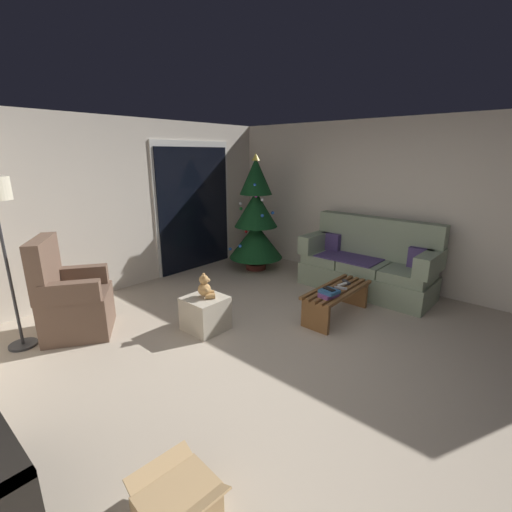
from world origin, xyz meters
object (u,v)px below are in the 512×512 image
at_px(ottoman, 205,313).
at_px(cardboard_box_open_near_shelf, 178,506).
at_px(remote_graphite, 346,282).
at_px(book_stack, 329,293).
at_px(coffee_table, 337,298).
at_px(remote_white, 342,284).
at_px(cell_phone, 329,289).
at_px(armchair, 72,300).
at_px(remote_silver, 341,288).
at_px(remote_black, 333,290).
at_px(teddy_bear_honey, 205,288).
at_px(christmas_tree, 256,220).
at_px(couch, 368,265).

bearing_deg(ottoman, cardboard_box_open_near_shelf, -134.44).
relative_size(remote_graphite, book_stack, 0.64).
distance_m(coffee_table, remote_white, 0.19).
relative_size(cell_phone, armchair, 0.13).
xyz_separation_m(remote_white, remote_silver, (-0.13, -0.04, 0.00)).
relative_size(remote_black, remote_graphite, 1.00).
xyz_separation_m(remote_black, remote_white, (0.24, -0.00, 0.00)).
bearing_deg(remote_graphite, armchair, 176.68).
distance_m(coffee_table, armchair, 3.12).
xyz_separation_m(remote_graphite, cell_phone, (-0.54, -0.06, 0.07)).
bearing_deg(book_stack, remote_white, 7.19).
height_order(ottoman, teddy_bear_honey, teddy_bear_honey).
xyz_separation_m(remote_black, cardboard_box_open_near_shelf, (-2.82, -0.66, -0.27)).
xyz_separation_m(coffee_table, remote_black, (-0.10, 0.00, 0.14)).
height_order(remote_silver, cell_phone, cell_phone).
xyz_separation_m(remote_graphite, armchair, (-2.62, 2.02, 0.01)).
distance_m(coffee_table, remote_silver, 0.14).
relative_size(cell_phone, christmas_tree, 0.07).
relative_size(coffee_table, cardboard_box_open_near_shelf, 2.27).
distance_m(remote_graphite, ottoman, 1.85).
distance_m(book_stack, cell_phone, 0.05).
distance_m(couch, ottoman, 2.59).
bearing_deg(cardboard_box_open_near_shelf, cell_phone, 13.12).
xyz_separation_m(couch, cardboard_box_open_near_shelf, (-4.04, -0.78, -0.27)).
relative_size(coffee_table, armchair, 0.97).
bearing_deg(christmas_tree, couch, -80.20).
distance_m(book_stack, cardboard_box_open_near_shelf, 2.70).
relative_size(remote_silver, book_stack, 0.64).
relative_size(couch, remote_black, 12.50).
bearing_deg(couch, coffee_table, -174.16).
bearing_deg(book_stack, coffee_table, 9.89).
xyz_separation_m(armchair, ottoman, (1.05, -1.05, -0.20)).
xyz_separation_m(remote_white, remote_graphite, (0.12, 0.01, 0.00)).
xyz_separation_m(remote_silver, cell_phone, (-0.29, -0.00, 0.07)).
xyz_separation_m(coffee_table, remote_graphite, (0.25, 0.01, 0.14)).
xyz_separation_m(book_stack, cardboard_box_open_near_shelf, (-2.62, -0.61, -0.30)).
bearing_deg(remote_silver, remote_graphite, 167.36).
relative_size(remote_graphite, armchair, 0.14).
height_order(remote_black, ottoman, remote_black).
height_order(remote_white, cardboard_box_open_near_shelf, remote_white).
height_order(remote_white, remote_graphite, same).
xyz_separation_m(remote_white, book_stack, (-0.44, -0.06, 0.03)).
bearing_deg(couch, remote_white, -173.49).
xyz_separation_m(book_stack, armchair, (-2.06, 2.09, -0.02)).
xyz_separation_m(cell_phone, christmas_tree, (1.07, 2.09, 0.42)).
distance_m(teddy_bear_honey, cardboard_box_open_near_shelf, 2.33).
height_order(coffee_table, remote_white, remote_white).
xyz_separation_m(cell_phone, teddy_bear_honey, (-1.02, 1.02, 0.05)).
bearing_deg(cardboard_box_open_near_shelf, book_stack, 13.07).
bearing_deg(couch, remote_black, -174.79).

